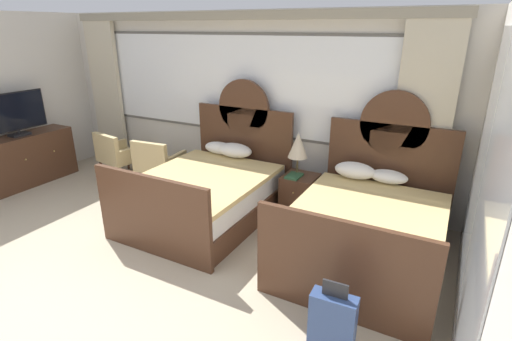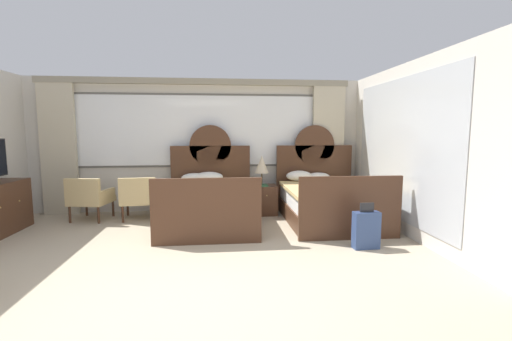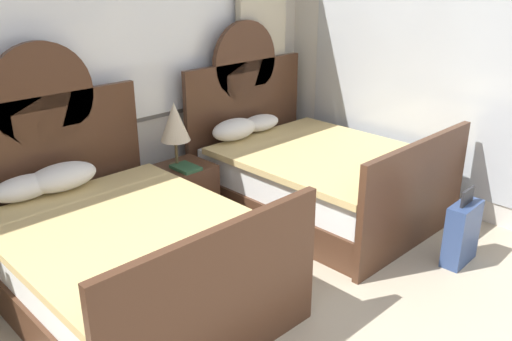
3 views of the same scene
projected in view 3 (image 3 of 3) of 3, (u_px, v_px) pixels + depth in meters
name	position (u px, v px, depth m)	size (l,w,h in m)	color
wall_right_mirror	(473.00, 75.00, 4.85)	(0.08, 4.36, 2.70)	beige
bed_near_window	(121.00, 252.00, 3.83)	(1.59, 2.13, 1.76)	#472B1C
bed_near_mirror	(314.00, 175.00, 5.22)	(1.59, 2.13, 1.76)	#472B1C
nightstand_between_beds	(186.00, 194.00, 4.99)	(0.45, 0.47, 0.58)	#472B1C
table_lamp_on_nightstand	(175.00, 123.00, 4.72)	(0.27, 0.27, 0.59)	brown
book_on_nightstand	(186.00, 168.00, 4.78)	(0.18, 0.26, 0.03)	#285133
suitcase_on_floor	(462.00, 233.00, 4.33)	(0.37, 0.17, 0.65)	navy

